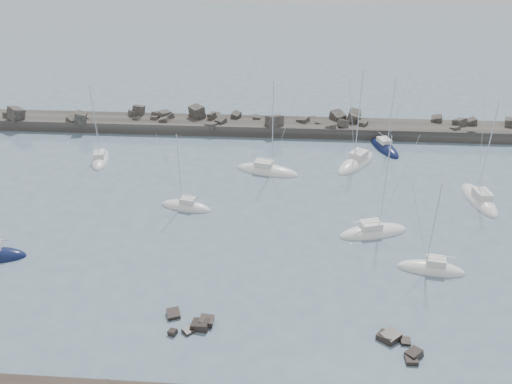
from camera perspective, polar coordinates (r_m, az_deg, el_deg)
ground at (r=52.54m, az=-1.29°, el=-8.21°), size 400.00×400.00×0.00m
rock_cluster_near at (r=45.98m, az=-7.20°, el=-14.76°), size 4.56×3.57×1.45m
rock_cluster_far at (r=45.43m, az=15.95°, el=-16.47°), size 3.80×3.96×1.31m
breakwater at (r=86.63m, az=-4.01°, el=7.27°), size 115.00×7.42×5.50m
sailboat_1 at (r=78.55m, az=-17.36°, el=3.57°), size 4.12×8.03×12.17m
sailboat_3 at (r=71.37m, az=1.26°, el=2.41°), size 9.54×5.02×14.36m
sailboat_4 at (r=62.84m, az=-7.98°, el=-1.70°), size 6.89×3.45×10.64m
sailboat_5 at (r=75.18m, az=11.40°, el=3.25°), size 7.88×9.66×15.31m
sailboat_6 at (r=58.80m, az=13.24°, el=-4.52°), size 8.53×4.78×12.90m
sailboat_7 at (r=81.41m, az=14.47°, el=4.86°), size 4.91×8.39×12.76m
sailboat_8 at (r=54.58m, az=19.36°, el=-8.32°), size 6.96×2.99×10.91m
sailboat_9 at (r=69.82m, az=24.13°, el=-0.86°), size 3.80×9.06×13.91m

